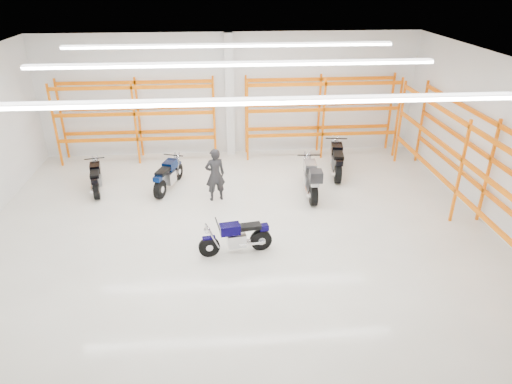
{
  "coord_description": "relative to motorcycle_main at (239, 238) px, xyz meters",
  "views": [
    {
      "loc": [
        -0.37,
        -10.87,
        6.5
      ],
      "look_at": [
        0.54,
        0.5,
        0.89
      ],
      "focal_mm": 32.0,
      "sensor_mm": 36.0,
      "label": 1
    }
  ],
  "objects": [
    {
      "name": "pallet_racking_side",
      "position": [
        6.5,
        1.12,
        1.38
      ],
      "size": [
        0.87,
        9.07,
        3.0
      ],
      "color": "#FA5200",
      "rests_on": "ground"
    },
    {
      "name": "ground",
      "position": [
        0.02,
        1.12,
        -0.43
      ],
      "size": [
        14.0,
        14.0,
        0.0
      ],
      "primitive_type": "plane",
      "color": "beige",
      "rests_on": "ground"
    },
    {
      "name": "motorcycle_back_c",
      "position": [
        2.41,
        3.01,
        0.15
      ],
      "size": [
        0.75,
        2.36,
        1.21
      ],
      "color": "black",
      "rests_on": "ground"
    },
    {
      "name": "structural_column",
      "position": [
        0.02,
        6.94,
        1.82
      ],
      "size": [
        0.32,
        0.32,
        4.5
      ],
      "primitive_type": "cube",
      "color": "white",
      "rests_on": "ground"
    },
    {
      "name": "motorcycle_back_b",
      "position": [
        -2.12,
        3.84,
        0.04
      ],
      "size": [
        0.92,
        1.97,
        1.0
      ],
      "color": "black",
      "rests_on": "ground"
    },
    {
      "name": "pallet_racking_back_right",
      "position": [
        3.42,
        6.6,
        1.35
      ],
      "size": [
        5.67,
        0.87,
        3.0
      ],
      "color": "#FA5200",
      "rests_on": "ground"
    },
    {
      "name": "motorcycle_back_a",
      "position": [
        -4.4,
        3.92,
        0.01
      ],
      "size": [
        0.67,
        1.9,
        0.94
      ],
      "color": "black",
      "rests_on": "ground"
    },
    {
      "name": "room_shell",
      "position": [
        0.02,
        1.14,
        2.85
      ],
      "size": [
        14.02,
        12.02,
        4.51
      ],
      "color": "silver",
      "rests_on": "ground"
    },
    {
      "name": "motorcycle_back_d",
      "position": [
        3.61,
        4.61,
        0.09
      ],
      "size": [
        0.81,
        2.27,
        1.12
      ],
      "color": "black",
      "rests_on": "ground"
    },
    {
      "name": "pallet_racking_back_left",
      "position": [
        -3.38,
        6.6,
        1.35
      ],
      "size": [
        5.67,
        0.87,
        3.0
      ],
      "color": "#FA5200",
      "rests_on": "ground"
    },
    {
      "name": "motorcycle_main",
      "position": [
        0.0,
        0.0,
        0.0
      ],
      "size": [
        1.87,
        0.62,
        0.92
      ],
      "color": "black",
      "rests_on": "ground"
    },
    {
      "name": "standing_man",
      "position": [
        -0.58,
        3.0,
        0.41
      ],
      "size": [
        0.69,
        0.54,
        1.69
      ],
      "primitive_type": "imported",
      "rotation": [
        0.0,
        0.0,
        3.38
      ],
      "color": "black",
      "rests_on": "ground"
    }
  ]
}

